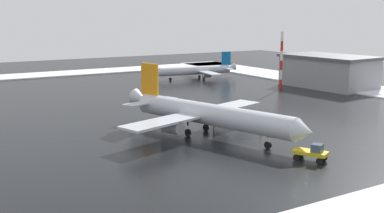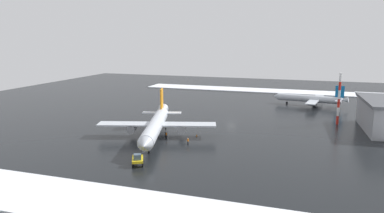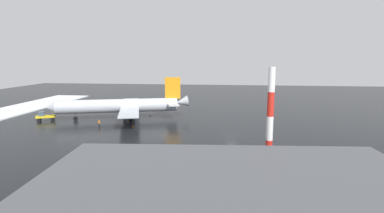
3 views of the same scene
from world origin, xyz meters
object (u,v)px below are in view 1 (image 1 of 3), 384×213
airplane_foreground_jet (207,114)px  antenna_mast (281,60)px  airplane_far_rear (197,70)px  ground_crew_beside_wing (214,127)px  traffic_cone_mid_line (230,121)px  pushback_tug (312,152)px  cargo_hangar (328,71)px  traffic_cone_near_nose (163,130)px  ground_crew_near_tug (261,126)px

airplane_foreground_jet → antenna_mast: antenna_mast is taller
airplane_foreground_jet → airplane_far_rear: size_ratio=1.33×
ground_crew_beside_wing → traffic_cone_mid_line: (4.55, -6.75, -0.70)m
airplane_far_rear → pushback_tug: (-81.05, 31.78, -1.43)m
antenna_mast → airplane_far_rear: bearing=16.1°
antenna_mast → cargo_hangar: 14.56m
cargo_hangar → pushback_tug: bearing=127.2°
traffic_cone_mid_line → traffic_cone_near_nose: bearing=88.0°
ground_crew_beside_wing → cargo_hangar: bearing=64.0°
ground_crew_beside_wing → airplane_foreground_jet: bearing=-110.2°
airplane_foreground_jet → cargo_hangar: size_ratio=1.41×
antenna_mast → pushback_tug: bearing=142.2°
airplane_far_rear → ground_crew_beside_wing: bearing=68.9°
airplane_far_rear → pushback_tug: 87.07m
cargo_hangar → traffic_cone_near_nose: 67.09m
ground_crew_beside_wing → antenna_mast: 53.07m
pushback_tug → airplane_foreground_jet: bearing=167.4°
pushback_tug → traffic_cone_near_nose: size_ratio=9.27×
traffic_cone_mid_line → pushback_tug: bearing=169.9°
pushback_tug → traffic_cone_mid_line: size_ratio=9.27×
ground_crew_near_tug → cargo_hangar: size_ratio=0.07×
cargo_hangar → airplane_far_rear: bearing=29.1°
ground_crew_beside_wing → traffic_cone_near_nose: size_ratio=3.11×
airplane_far_rear → ground_crew_near_tug: airplane_far_rear is taller
pushback_tug → antenna_mast: 65.91m
airplane_far_rear → antenna_mast: 30.86m
pushback_tug → traffic_cone_mid_line: (25.29, -4.50, -1.01)m
ground_crew_beside_wing → cargo_hangar: size_ratio=0.07×
ground_crew_near_tug → traffic_cone_near_nose: bearing=97.2°
ground_crew_near_tug → traffic_cone_mid_line: ground_crew_near_tug is taller
traffic_cone_mid_line → ground_crew_near_tug: bearing=-176.9°
antenna_mast → airplane_foreground_jet: bearing=125.9°
airplane_far_rear → traffic_cone_near_nose: size_ratio=50.27×
ground_crew_beside_wing → traffic_cone_mid_line: size_ratio=3.11×
antenna_mast → traffic_cone_mid_line: 45.12m
pushback_tug → antenna_mast: (51.80, -40.24, 6.42)m
ground_crew_near_tug → traffic_cone_mid_line: 8.27m
ground_crew_near_tug → cargo_hangar: bearing=-19.6°
airplane_foreground_jet → pushback_tug: bearing=-3.4°
airplane_foreground_jet → airplane_far_rear: (61.72, -36.34, -0.95)m
traffic_cone_near_nose → ground_crew_near_tug: bearing=-121.2°
antenna_mast → ground_crew_near_tug: bearing=134.5°
airplane_far_rear → antenna_mast: antenna_mast is taller
pushback_tug → antenna_mast: antenna_mast is taller
airplane_far_rear → traffic_cone_mid_line: size_ratio=50.27×
airplane_far_rear → pushback_tug: bearing=77.0°
cargo_hangar → antenna_mast: bearing=68.7°
ground_crew_near_tug → traffic_cone_near_nose: ground_crew_near_tug is taller
cargo_hangar → airplane_foreground_jet: bearing=111.6°
airplane_foreground_jet → antenna_mast: bearing=109.3°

